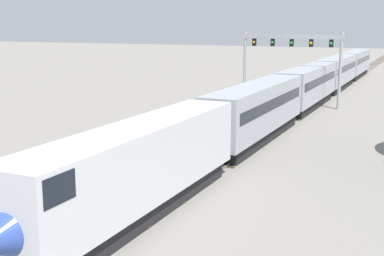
# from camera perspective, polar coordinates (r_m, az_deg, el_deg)

# --- Properties ---
(ground_plane) EXTENTS (400.00, 400.00, 0.00)m
(ground_plane) POSITION_cam_1_polar(r_m,az_deg,el_deg) (26.46, -13.12, -10.88)
(ground_plane) COLOR gray
(track_main) EXTENTS (2.60, 200.00, 0.16)m
(track_main) POSITION_cam_1_polar(r_m,az_deg,el_deg) (80.93, 14.98, 3.95)
(track_main) COLOR slate
(track_main) RESTS_ON ground
(track_near) EXTENTS (2.60, 160.00, 0.16)m
(track_near) POSITION_cam_1_polar(r_m,az_deg,el_deg) (62.90, 6.90, 2.25)
(track_near) COLOR slate
(track_near) RESTS_ON ground
(passenger_train) EXTENTS (3.04, 98.68, 4.80)m
(passenger_train) POSITION_cam_1_polar(r_m,az_deg,el_deg) (63.97, 12.47, 4.51)
(passenger_train) COLOR silver
(passenger_train) RESTS_ON ground
(signal_gantry) EXTENTS (12.10, 0.49, 8.83)m
(signal_gantry) POSITION_cam_1_polar(r_m,az_deg,el_deg) (64.16, 10.64, 8.05)
(signal_gantry) COLOR #999BA0
(signal_gantry) RESTS_ON ground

